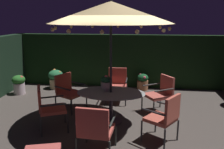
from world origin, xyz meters
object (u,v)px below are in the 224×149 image
(patio_chair_north, at_px, (68,90))
(patio_chair_east, at_px, (95,127))
(potted_plant_right_near, at_px, (143,82))
(patio_dining_table, at_px, (111,98))
(patio_chair_northeast, at_px, (48,106))
(centerpiece_planter, at_px, (106,82))
(patio_chair_southwest, at_px, (117,83))
(potted_plant_back_center, at_px, (56,78))
(patio_chair_south, at_px, (161,92))
(patio_umbrella, at_px, (111,12))
(patio_chair_southeast, at_px, (165,115))
(potted_plant_back_right, at_px, (19,84))

(patio_chair_north, distance_m, patio_chair_east, 2.44)
(potted_plant_right_near, bearing_deg, patio_dining_table, -105.78)
(patio_chair_northeast, bearing_deg, centerpiece_planter, 30.03)
(centerpiece_planter, bearing_deg, patio_chair_northeast, -149.97)
(patio_chair_east, height_order, patio_chair_southwest, patio_chair_southwest)
(patio_chair_northeast, xyz_separation_m, potted_plant_back_center, (-0.98, 3.09, -0.23))
(patio_chair_northeast, relative_size, patio_chair_southwest, 1.02)
(patio_dining_table, height_order, patio_chair_south, patio_chair_south)
(patio_chair_north, distance_m, potted_plant_right_near, 2.85)
(patio_chair_east, bearing_deg, patio_umbrella, 86.30)
(patio_umbrella, xyz_separation_m, patio_chair_east, (-0.09, -1.45, -2.01))
(centerpiece_planter, xyz_separation_m, potted_plant_right_near, (0.88, 2.60, -0.67))
(centerpiece_planter, distance_m, patio_chair_northeast, 1.42)
(patio_dining_table, distance_m, centerpiece_planter, 0.38)
(patio_chair_south, height_order, patio_chair_southwest, patio_chair_southwest)
(patio_chair_east, xyz_separation_m, patio_chair_southwest, (0.09, 2.89, 0.01))
(potted_plant_back_center, bearing_deg, patio_dining_table, -47.33)
(patio_dining_table, distance_m, patio_chair_north, 1.45)
(patio_dining_table, xyz_separation_m, patio_umbrella, (0.00, -0.00, 1.95))
(patio_umbrella, height_order, patio_chair_southeast, patio_umbrella)
(patio_chair_southeast, bearing_deg, patio_chair_north, 148.33)
(patio_chair_northeast, distance_m, potted_plant_right_near, 3.89)
(patio_chair_north, height_order, patio_chair_east, patio_chair_east)
(patio_chair_northeast, relative_size, potted_plant_back_center, 1.52)
(centerpiece_planter, height_order, patio_chair_east, centerpiece_planter)
(patio_chair_east, bearing_deg, patio_chair_southeast, 26.07)
(patio_chair_north, xyz_separation_m, patio_chair_southwest, (1.26, 0.75, 0.03))
(patio_umbrella, xyz_separation_m, patio_chair_northeast, (-1.31, -0.61, -1.98))
(patio_chair_north, bearing_deg, patio_dining_table, -28.64)
(centerpiece_planter, height_order, potted_plant_back_right, centerpiece_planter)
(centerpiece_planter, height_order, patio_chair_north, centerpiece_planter)
(patio_dining_table, xyz_separation_m, patio_chair_north, (-1.27, 0.69, -0.07))
(centerpiece_planter, xyz_separation_m, patio_chair_south, (1.35, 0.69, -0.40))
(centerpiece_planter, relative_size, patio_chair_northeast, 0.38)
(patio_dining_table, relative_size, patio_chair_north, 1.68)
(patio_chair_southeast, distance_m, potted_plant_back_right, 5.13)
(patio_dining_table, xyz_separation_m, potted_plant_right_near, (0.76, 2.68, -0.32))
(patio_chair_southeast, height_order, patio_chair_southwest, patio_chair_southeast)
(centerpiece_planter, bearing_deg, potted_plant_right_near, 71.25)
(patio_chair_east, height_order, patio_chair_southeast, patio_chair_southeast)
(patio_chair_southeast, bearing_deg, centerpiece_planter, 145.49)
(patio_umbrella, bearing_deg, centerpiece_planter, 147.45)
(patio_dining_table, xyz_separation_m, patio_chair_east, (-0.09, -1.45, -0.06))
(patio_umbrella, bearing_deg, patio_chair_southeast, -34.71)
(patio_chair_southwest, xyz_separation_m, potted_plant_right_near, (0.76, 1.23, -0.28))
(potted_plant_back_right, height_order, potted_plant_right_near, potted_plant_back_right)
(patio_chair_east, bearing_deg, potted_plant_back_right, 135.00)
(potted_plant_back_center, relative_size, potted_plant_right_near, 1.17)
(potted_plant_back_center, bearing_deg, patio_chair_southeast, -43.57)
(patio_chair_southwest, xyz_separation_m, potted_plant_back_center, (-2.28, 1.04, -0.21))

